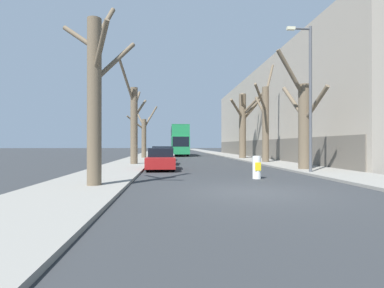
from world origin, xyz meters
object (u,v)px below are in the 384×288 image
object	(u,v)px
lamp_post	(309,92)
parked_car_1	(163,156)
double_decker_bus	(179,139)
parked_car_0	(161,159)
street_tree_right_0	(303,121)
traffic_bollard	(257,167)
street_tree_right_1	(265,121)
street_tree_left_1	(134,121)
street_tree_left_0	(96,94)
street_tree_right_2	(244,122)
street_tree_left_2	(144,134)
parked_car_2	(164,154)

from	to	relation	value
lamp_post	parked_car_1	bearing A→B (deg)	133.09
double_decker_bus	parked_car_0	world-z (taller)	double_decker_bus
parked_car_0	lamp_post	xyz separation A→B (m)	(8.10, -3.48, 3.84)
parked_car_1	street_tree_right_0	bearing A→B (deg)	-37.28
parked_car_0	traffic_bollard	bearing A→B (deg)	-50.25
street_tree_right_1	parked_car_1	distance (m)	9.39
street_tree_left_1	street_tree_right_1	size ratio (longest dim) A/B	0.89
street_tree_left_0	street_tree_right_2	bearing A→B (deg)	63.16
street_tree_left_2	double_decker_bus	distance (m)	10.71
double_decker_bus	parked_car_0	size ratio (longest dim) A/B	2.62
double_decker_bus	parked_car_2	xyz separation A→B (m)	(-2.10, -13.98, -1.81)
street_tree_left_2	parked_car_0	world-z (taller)	street_tree_left_2
street_tree_left_1	parked_car_1	xyz separation A→B (m)	(2.20, 0.79, -2.72)
street_tree_right_1	parked_car_2	size ratio (longest dim) A/B	2.12
street_tree_left_0	lamp_post	world-z (taller)	lamp_post
street_tree_left_2	parked_car_2	xyz separation A→B (m)	(2.41, -4.27, -2.15)
street_tree_left_1	street_tree_left_0	bearing A→B (deg)	-89.99
parked_car_1	parked_car_2	bearing A→B (deg)	90.00
street_tree_left_1	street_tree_right_0	world-z (taller)	street_tree_left_1
street_tree_left_2	street_tree_right_2	world-z (taller)	street_tree_right_2
street_tree_right_0	street_tree_right_1	size ratio (longest dim) A/B	0.82
street_tree_left_0	traffic_bollard	bearing A→B (deg)	20.16
street_tree_right_1	lamp_post	world-z (taller)	street_tree_right_1
street_tree_left_0	parked_car_0	xyz separation A→B (m)	(2.20, 8.01, -2.79)
double_decker_bus	parked_car_2	bearing A→B (deg)	-98.53
street_tree_left_1	parked_car_2	size ratio (longest dim) A/B	1.89
parked_car_2	traffic_bollard	xyz separation A→B (m)	(4.59, -17.20, -0.12)
street_tree_left_1	traffic_bollard	world-z (taller)	street_tree_left_1
street_tree_right_1	traffic_bollard	size ratio (longest dim) A/B	8.33
street_tree_right_1	street_tree_right_2	distance (m)	7.93
street_tree_right_0	traffic_bollard	distance (m)	6.31
parked_car_0	street_tree_left_1	bearing A→B (deg)	116.63
street_tree_left_0	traffic_bollard	size ratio (longest dim) A/B	6.68
street_tree_left_0	street_tree_right_1	bearing A→B (deg)	51.98
parked_car_1	double_decker_bus	bearing A→B (deg)	84.15
parked_car_0	lamp_post	world-z (taller)	lamp_post
street_tree_right_2	parked_car_2	world-z (taller)	street_tree_right_2
double_decker_bus	street_tree_right_2	bearing A→B (deg)	-59.48
street_tree_right_1	traffic_bollard	world-z (taller)	street_tree_right_1
street_tree_left_1	street_tree_left_2	bearing A→B (deg)	91.02
street_tree_right_2	traffic_bollard	xyz separation A→B (m)	(-4.37, -19.55, -3.60)
street_tree_right_2	lamp_post	size ratio (longest dim) A/B	0.93
street_tree_left_0	lamp_post	bearing A→B (deg)	23.76
street_tree_left_2	street_tree_right_0	distance (m)	20.68
parked_car_1	lamp_post	distance (m)	12.45
street_tree_right_1	double_decker_bus	bearing A→B (deg)	109.03
street_tree_right_1	parked_car_2	bearing A→B (deg)	147.78
traffic_bollard	lamp_post	bearing A→B (deg)	30.18
double_decker_bus	parked_car_0	bearing A→B (deg)	-94.67
lamp_post	street_tree_left_0	bearing A→B (deg)	-156.24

